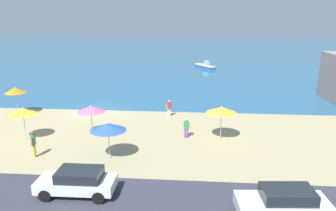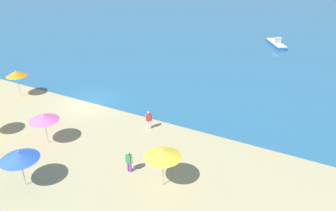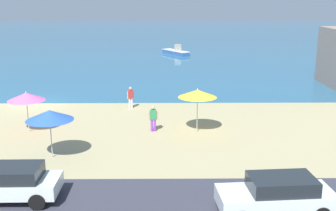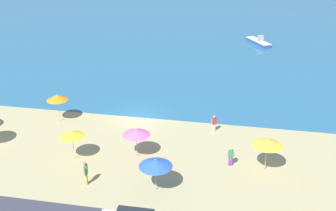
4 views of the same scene
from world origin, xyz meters
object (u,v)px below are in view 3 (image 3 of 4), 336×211
(skiff_nearshore, at_px, (176,52))
(beach_umbrella_0, at_px, (50,115))
(beach_umbrella_3, at_px, (198,94))
(bather_0, at_px, (153,117))
(parked_car_1, at_px, (277,195))
(parked_car_0, at_px, (8,182))
(beach_umbrella_8, at_px, (26,97))
(bather_2, at_px, (131,96))

(skiff_nearshore, bearing_deg, beach_umbrella_0, -100.62)
(beach_umbrella_3, xyz_separation_m, bather_0, (-2.63, 0.11, -1.48))
(parked_car_1, height_order, skiff_nearshore, parked_car_1)
(parked_car_1, relative_size, skiff_nearshore, 0.83)
(beach_umbrella_3, relative_size, parked_car_0, 0.65)
(parked_car_0, distance_m, parked_car_1, 10.37)
(beach_umbrella_8, height_order, parked_car_0, beach_umbrella_8)
(bather_0, relative_size, skiff_nearshore, 0.30)
(beach_umbrella_8, distance_m, bather_2, 7.99)
(beach_umbrella_0, bearing_deg, beach_umbrella_8, 120.49)
(beach_umbrella_0, xyz_separation_m, bather_2, (3.24, 9.65, -1.32))
(bather_2, xyz_separation_m, parked_car_1, (6.58, -15.60, -0.06))
(beach_umbrella_8, distance_m, parked_car_1, 16.02)
(beach_umbrella_0, distance_m, bather_0, 6.68)
(bather_2, height_order, parked_car_1, bather_2)
(beach_umbrella_3, relative_size, beach_umbrella_8, 1.08)
(beach_umbrella_0, height_order, bather_2, beach_umbrella_0)
(bather_2, height_order, skiff_nearshore, bather_2)
(beach_umbrella_3, bearing_deg, bather_2, 128.40)
(beach_umbrella_3, distance_m, bather_2, 7.24)
(bather_0, bearing_deg, parked_car_1, -64.69)
(beach_umbrella_8, bearing_deg, bather_0, -0.11)
(bather_2, bearing_deg, skiff_nearshore, 82.09)
(bather_2, bearing_deg, beach_umbrella_0, -108.55)
(beach_umbrella_8, relative_size, bather_0, 1.55)
(beach_umbrella_8, relative_size, parked_car_0, 0.60)
(parked_car_1, xyz_separation_m, skiff_nearshore, (-2.48, 45.12, -0.43))
(bather_0, bearing_deg, beach_umbrella_8, 179.89)
(parked_car_0, relative_size, parked_car_1, 0.94)
(beach_umbrella_8, xyz_separation_m, bather_2, (5.73, 5.43, -1.27))
(bather_0, xyz_separation_m, skiff_nearshore, (2.33, 34.96, -0.49))
(beach_umbrella_8, bearing_deg, beach_umbrella_0, -59.51)
(beach_umbrella_0, distance_m, skiff_nearshore, 39.89)
(skiff_nearshore, bearing_deg, parked_car_0, -100.10)
(beach_umbrella_0, bearing_deg, bather_0, 40.00)
(beach_umbrella_0, xyz_separation_m, beach_umbrella_8, (-2.49, 4.22, -0.04))
(beach_umbrella_8, relative_size, skiff_nearshore, 0.47)
(beach_umbrella_3, height_order, bather_2, beach_umbrella_3)
(beach_umbrella_0, bearing_deg, parked_car_0, -95.73)
(parked_car_0, bearing_deg, parked_car_1, -6.74)
(bather_0, height_order, parked_car_1, bather_0)
(parked_car_1, bearing_deg, bather_2, 112.87)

